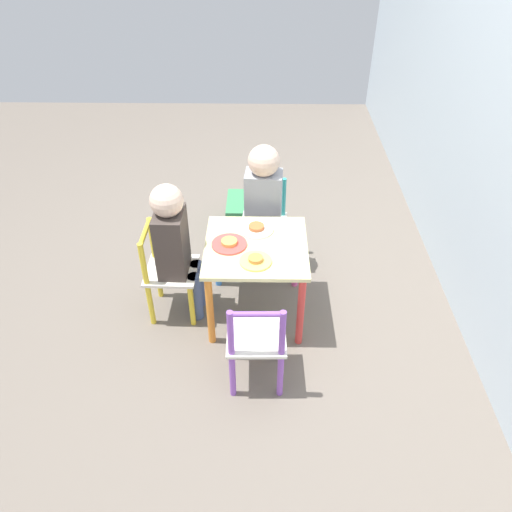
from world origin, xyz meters
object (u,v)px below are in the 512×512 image
at_px(chair_yellow, 167,273).
at_px(plate_right, 256,261).
at_px(plate_front, 229,244).
at_px(plate_left, 256,228).
at_px(chair_purple, 256,342).
at_px(kids_table, 256,258).
at_px(child_front, 175,242).
at_px(child_left, 263,199).
at_px(storage_bin, 244,213).
at_px(chair_teal, 264,225).

relative_size(chair_yellow, plate_right, 3.42).
relative_size(plate_front, plate_left, 1.00).
relative_size(chair_purple, plate_right, 3.42).
bearing_deg(chair_purple, kids_table, -90.00).
bearing_deg(child_front, plate_right, -108.15).
distance_m(child_front, plate_right, 0.42).
relative_size(child_left, storage_bin, 2.57).
relative_size(chair_teal, child_front, 0.67).
relative_size(chair_yellow, chair_teal, 1.00).
bearing_deg(chair_yellow, child_front, -90.00).
relative_size(plate_left, storage_bin, 0.58).
xyz_separation_m(child_front, plate_left, (-0.12, 0.40, -0.00)).
relative_size(kids_table, chair_yellow, 0.97).
distance_m(kids_table, child_left, 0.41).
bearing_deg(plate_left, plate_right, -0.00).
bearing_deg(kids_table, plate_left, 180.00).
distance_m(chair_teal, chair_purple, 0.91).
distance_m(chair_teal, child_left, 0.22).
xyz_separation_m(kids_table, chair_yellow, (-0.01, -0.46, -0.11)).
xyz_separation_m(chair_purple, plate_right, (-0.33, -0.01, 0.20)).
distance_m(child_front, plate_left, 0.42).
height_order(chair_teal, plate_left, chair_teal).
bearing_deg(chair_teal, chair_yellow, -133.14).
bearing_deg(plate_left, chair_teal, 173.25).
bearing_deg(chair_teal, plate_left, -91.93).
distance_m(child_left, plate_front, 0.43).
bearing_deg(plate_right, plate_left, 180.00).
bearing_deg(chair_teal, plate_front, -105.58).
relative_size(kids_table, plate_front, 2.90).
distance_m(chair_yellow, chair_purple, 0.66).
bearing_deg(plate_front, plate_right, 45.00).
xyz_separation_m(chair_yellow, chair_purple, (0.47, 0.46, 0.00)).
distance_m(chair_yellow, storage_bin, 0.92).
xyz_separation_m(kids_table, storage_bin, (-0.83, -0.09, -0.28)).
distance_m(chair_purple, storage_bin, 1.31).
xyz_separation_m(chair_yellow, plate_left, (-0.12, 0.46, 0.20)).
bearing_deg(storage_bin, chair_teal, 18.82).
bearing_deg(child_left, chair_purple, -86.85).
xyz_separation_m(chair_purple, plate_left, (-0.59, -0.01, 0.20)).
height_order(chair_teal, plate_right, chair_teal).
xyz_separation_m(chair_yellow, child_front, (0.00, 0.06, 0.20)).
height_order(kids_table, plate_left, plate_left).
distance_m(chair_teal, child_front, 0.66).
bearing_deg(storage_bin, plate_left, 7.37).
bearing_deg(plate_right, chair_teal, 176.25).
relative_size(plate_front, plate_right, 1.14).
height_order(chair_teal, child_left, child_left).
distance_m(chair_yellow, plate_front, 0.38).
distance_m(chair_purple, plate_left, 0.62).
xyz_separation_m(chair_yellow, plate_front, (0.01, 0.33, 0.20)).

